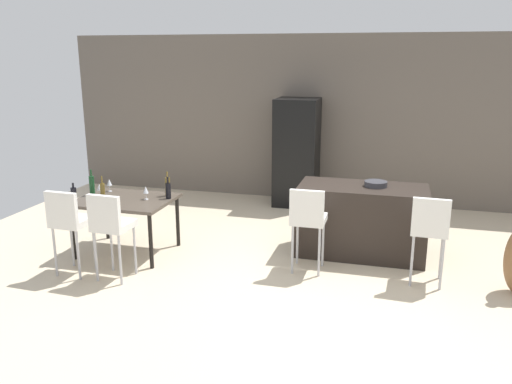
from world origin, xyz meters
TOP-DOWN VIEW (x-y plane):
  - ground_plane at (0.00, 0.00)m, footprint 10.00×10.00m
  - back_wall at (0.00, 3.15)m, footprint 10.00×0.12m
  - kitchen_island at (0.65, 0.61)m, footprint 1.63×0.77m
  - bar_chair_left at (0.07, -0.16)m, footprint 0.40×0.40m
  - bar_chair_middle at (1.44, -0.16)m, footprint 0.42×0.42m
  - dining_table at (-2.34, -0.15)m, footprint 1.21×0.93m
  - dining_chair_near at (-2.62, -0.98)m, footprint 0.41×0.41m
  - dining_chair_far at (-2.07, -0.98)m, footprint 0.42×0.42m
  - wine_bottle_inner at (-2.85, -0.10)m, footprint 0.07×0.07m
  - wine_bottle_right at (-2.83, -0.54)m, footprint 0.07×0.07m
  - wine_bottle_near at (-2.62, -0.21)m, footprint 0.06×0.06m
  - wine_bottle_corner at (-1.80, 0.01)m, footprint 0.07×0.07m
  - wine_bottle_end at (-1.86, 0.13)m, footprint 0.07×0.07m
  - wine_glass_left at (-2.73, 0.13)m, footprint 0.07×0.07m
  - wine_glass_middle at (-2.72, -0.14)m, footprint 0.07×0.07m
  - wine_glass_far at (-2.06, -0.11)m, footprint 0.07×0.07m
  - refrigerator at (-0.63, 2.71)m, footprint 0.72×0.68m
  - fruit_bowl at (0.80, 0.64)m, footprint 0.29×0.29m

SIDE VIEW (x-z plane):
  - ground_plane at x=0.00m, z-range 0.00..0.00m
  - kitchen_island at x=0.65m, z-range 0.00..0.92m
  - dining_table at x=-2.34m, z-range 0.30..1.04m
  - bar_chair_left at x=0.07m, z-range 0.17..1.22m
  - bar_chair_middle at x=1.44m, z-range 0.17..1.22m
  - dining_chair_near at x=-2.62m, z-range 0.17..1.22m
  - dining_chair_far at x=-2.07m, z-range 0.17..1.22m
  - wine_bottle_near at x=-2.62m, z-range 0.70..1.00m
  - wine_bottle_corner at x=-1.80m, z-range 0.71..0.99m
  - wine_bottle_right at x=-2.83m, z-range 0.71..0.99m
  - wine_glass_left at x=-2.73m, z-range 0.78..0.95m
  - wine_glass_middle at x=-2.72m, z-range 0.78..0.95m
  - wine_glass_far at x=-2.06m, z-range 0.78..0.95m
  - wine_bottle_end at x=-1.86m, z-range 0.71..1.03m
  - wine_bottle_inner at x=-2.85m, z-range 0.70..1.05m
  - refrigerator at x=-0.63m, z-range 0.00..1.84m
  - fruit_bowl at x=0.80m, z-range 0.92..0.99m
  - back_wall at x=0.00m, z-range 0.00..2.90m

